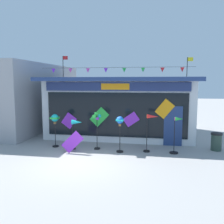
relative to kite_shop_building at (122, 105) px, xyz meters
name	(u,v)px	position (x,y,z in m)	size (l,w,h in m)	color
ground_plane	(79,163)	(-0.89, -6.01, -1.74)	(80.00, 80.00, 0.00)	#9E9B99
kite_shop_building	(122,105)	(0.00, 0.00, 0.00)	(8.53, 6.02, 4.82)	silver
wind_spinner_far_left	(55,121)	(-2.79, -3.86, -0.42)	(0.38, 0.38, 1.63)	black
wind_spinner_left	(76,127)	(-1.63, -4.11, -0.64)	(0.64, 0.30, 1.43)	black
wind_spinner_center_left	(97,123)	(-0.66, -3.95, -0.48)	(0.39, 0.28, 1.80)	black
wind_spinner_center_right	(120,124)	(0.48, -4.22, -0.43)	(0.34, 0.34, 1.65)	black
wind_spinner_right	(151,124)	(1.86, -3.95, -0.45)	(0.65, 0.30, 1.75)	black
wind_spinner_far_right	(176,134)	(2.99, -4.00, -0.82)	(0.56, 0.38, 1.66)	black
trash_bin	(216,142)	(4.88, -3.15, -1.31)	(0.52, 0.52, 0.83)	#2D4238
display_kite_on_ground	(72,142)	(-1.61, -4.73, -1.23)	(0.51, 0.03, 0.94)	purple
neighbour_building	(7,96)	(-8.53, 1.07, 0.45)	(7.24, 9.85, 4.36)	#99999E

